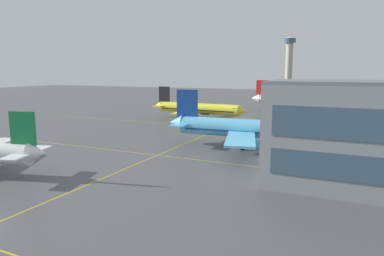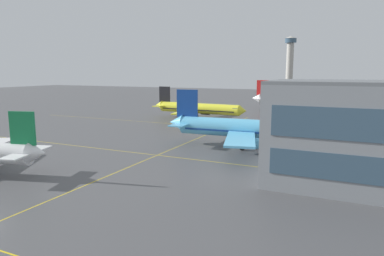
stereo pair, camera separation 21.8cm
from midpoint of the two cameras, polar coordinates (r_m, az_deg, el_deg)
name	(u,v)px [view 2 (the right image)]	position (r m, az deg, el deg)	size (l,w,h in m)	color
airliner_second_row	(253,129)	(77.58, 9.92, -0.17)	(40.53, 34.90, 12.60)	#5BB7E5
airliner_third_row	(197,108)	(123.61, 0.95, 3.21)	(36.02, 31.02, 11.20)	yellow
airliner_far_left_stand	(300,101)	(155.61, 17.12, 4.26)	(41.42, 35.77, 12.89)	white
taxiway_markings	(157,155)	(71.30, -5.59, -4.43)	(143.58, 129.49, 0.01)	yellow
control_tower	(290,61)	(278.78, 15.65, 10.48)	(8.82, 8.82, 42.74)	#ADA89E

